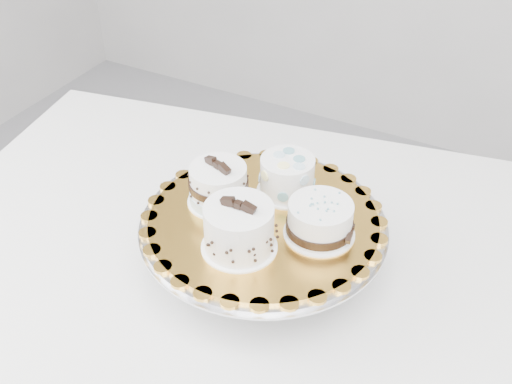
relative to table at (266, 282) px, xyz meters
The scene contains 7 objects.
table is the anchor object (origin of this frame).
cake_stand 0.15m from the table, 70.36° to the right, with size 0.40×0.40×0.11m.
cake_board 0.19m from the table, 70.36° to the right, with size 0.37×0.37×0.01m, color gold.
cake_swirl 0.25m from the table, 83.36° to the right, with size 0.12×0.12×0.09m.
cake_banded 0.23m from the table, 152.81° to the right, with size 0.12×0.12×0.08m.
cake_dots 0.22m from the table, 67.99° to the left, with size 0.11×0.11×0.07m.
cake_ribbon 0.24m from the table, 16.93° to the right, with size 0.12×0.12×0.06m.
Camera 1 is at (0.44, -0.66, 1.51)m, focal length 45.00 mm.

